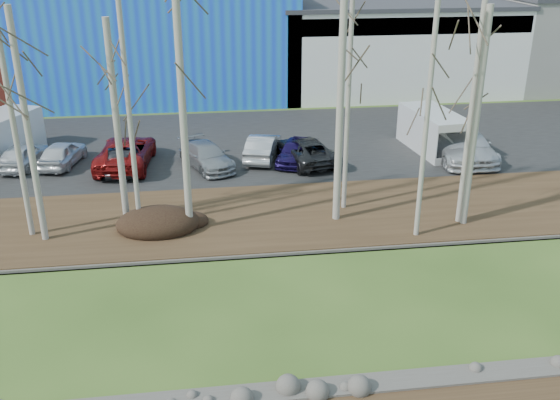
{
  "coord_description": "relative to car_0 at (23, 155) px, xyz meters",
  "views": [
    {
      "loc": [
        -3.43,
        -10.29,
        11.46
      ],
      "look_at": [
        -0.59,
        10.59,
        2.5
      ],
      "focal_mm": 40.0,
      "sensor_mm": 36.0,
      "label": 1
    }
  ],
  "objects": [
    {
      "name": "near_bank_rocks",
      "position": [
        12.69,
        -19.3,
        -0.8
      ],
      "size": [
        80.0,
        0.8,
        0.5
      ],
      "primitive_type": null,
      "color": "#47423D",
      "rests_on": "ground"
    },
    {
      "name": "river",
      "position": [
        12.69,
        -15.2,
        -0.8
      ],
      "size": [
        80.0,
        8.0,
        0.9
      ],
      "primitive_type": null,
      "color": "black",
      "rests_on": "ground"
    },
    {
      "name": "far_bank_rocks",
      "position": [
        12.69,
        -11.1,
        -0.8
      ],
      "size": [
        80.0,
        0.8,
        0.46
      ],
      "primitive_type": null,
      "color": "#47423D",
      "rests_on": "ground"
    },
    {
      "name": "far_bank",
      "position": [
        12.69,
        -7.9,
        -0.72
      ],
      "size": [
        80.0,
        7.0,
        0.15
      ],
      "primitive_type": "cube",
      "color": "#382616",
      "rests_on": "ground"
    },
    {
      "name": "parking_lot",
      "position": [
        12.69,
        2.6,
        -0.73
      ],
      "size": [
        80.0,
        14.0,
        0.14
      ],
      "primitive_type": "cube",
      "color": "black",
      "rests_on": "ground"
    },
    {
      "name": "building_blue",
      "position": [
        6.69,
        16.6,
        3.36
      ],
      "size": [
        20.4,
        12.24,
        8.3
      ],
      "color": "blue",
      "rests_on": "ground"
    },
    {
      "name": "building_white",
      "position": [
        24.69,
        16.59,
        2.62
      ],
      "size": [
        18.36,
        12.24,
        6.8
      ],
      "color": "silver",
      "rests_on": "ground"
    },
    {
      "name": "dirt_mound",
      "position": [
        7.38,
        -8.71,
        -0.31
      ],
      "size": [
        3.47,
        2.45,
        0.68
      ],
      "primitive_type": "ellipsoid",
      "color": "black",
      "rests_on": "far_bank"
    },
    {
      "name": "birch_0",
      "position": [
        2.89,
        -9.02,
        3.91
      ],
      "size": [
        0.25,
        0.25,
        9.1
      ],
      "color": "#A6A396",
      "rests_on": "far_bank"
    },
    {
      "name": "birch_1",
      "position": [
        2.26,
        -8.5,
        5.08
      ],
      "size": [
        0.22,
        0.22,
        11.44
      ],
      "color": "#A6A396",
      "rests_on": "far_bank"
    },
    {
      "name": "birch_2",
      "position": [
        5.98,
        -7.51,
        3.59
      ],
      "size": [
        0.28,
        0.28,
        8.47
      ],
      "color": "#A6A396",
      "rests_on": "far_bank"
    },
    {
      "name": "birch_3",
      "position": [
        6.61,
        -8.36,
        4.61
      ],
      "size": [
        0.2,
        0.2,
        10.52
      ],
      "color": "#A6A396",
      "rests_on": "far_bank"
    },
    {
      "name": "birch_4",
      "position": [
        8.7,
        -8.93,
        4.45
      ],
      "size": [
        0.3,
        0.3,
        10.19
      ],
      "color": "#A6A396",
      "rests_on": "far_bank"
    },
    {
      "name": "birch_5",
      "position": [
        15.58,
        -7.52,
        3.99
      ],
      "size": [
        0.2,
        0.2,
        9.27
      ],
      "color": "#A6A396",
      "rests_on": "far_bank"
    },
    {
      "name": "birch_6",
      "position": [
        17.89,
        -10.65,
        4.6
      ],
      "size": [
        0.2,
        0.2,
        10.5
      ],
      "color": "#A6A396",
      "rests_on": "far_bank"
    },
    {
      "name": "birch_7",
      "position": [
        14.98,
        -8.66,
        5.23
      ],
      "size": [
        0.3,
        0.3,
        11.76
      ],
      "color": "#A6A396",
      "rests_on": "far_bank"
    },
    {
      "name": "birch_8",
      "position": [
        20.27,
        -9.83,
        3.84
      ],
      "size": [
        0.28,
        0.28,
        8.97
      ],
      "color": "#A6A396",
      "rests_on": "far_bank"
    },
    {
      "name": "birch_9",
      "position": [
        20.13,
        -9.63,
        4.68
      ],
      "size": [
        0.23,
        0.23,
        10.66
      ],
      "color": "#A6A396",
      "rests_on": "far_bank"
    },
    {
      "name": "car_0",
      "position": [
        0.0,
        0.0,
        0.0
      ],
      "size": [
        2.3,
        4.09,
        1.31
      ],
      "primitive_type": "imported",
      "rotation": [
        0.0,
        0.0,
        2.94
      ],
      "color": "silver",
      "rests_on": "parking_lot"
    },
    {
      "name": "car_1",
      "position": [
        5.21,
        -1.35,
        -0.02
      ],
      "size": [
        1.48,
        3.92,
        1.28
      ],
      "primitive_type": "imported",
      "rotation": [
        0.0,
        0.0,
        3.18
      ],
      "color": "black",
      "rests_on": "parking_lot"
    },
    {
      "name": "car_2",
      "position": [
        5.39,
        -0.61,
        0.12
      ],
      "size": [
        3.08,
        5.83,
        1.56
      ],
      "primitive_type": "imported",
      "rotation": [
        0.0,
        0.0,
        3.05
      ],
      "color": "maroon",
      "rests_on": "parking_lot"
    },
    {
      "name": "car_3",
      "position": [
        9.6,
        -1.37,
        -0.02
      ],
      "size": [
        3.31,
        4.72,
        1.27
      ],
      "primitive_type": "imported",
      "rotation": [
        0.0,
        0.0,
        0.39
      ],
      "color": "gray",
      "rests_on": "parking_lot"
    },
    {
      "name": "car_4",
      "position": [
        14.34,
        -1.24,
        -0.02
      ],
      "size": [
        2.81,
        4.03,
        1.28
      ],
      "primitive_type": "imported",
      "rotation": [
        0.0,
        0.0,
        -0.39
      ],
      "color": "#180F42",
      "rests_on": "parking_lot"
    },
    {
      "name": "car_5",
      "position": [
        12.71,
        -0.42,
        0.03
      ],
      "size": [
        2.57,
        4.4,
        1.37
      ],
      "primitive_type": "imported",
      "rotation": [
        0.0,
        0.0,
        2.85
      ],
      "color": "#AAAAAC",
      "rests_on": "parking_lot"
    },
    {
      "name": "car_6",
      "position": [
        14.91,
        -1.29,
        0.02
      ],
      "size": [
        3.2,
        5.22,
        1.35
      ],
      "primitive_type": "imported",
      "rotation": [
        0.0,
        0.0,
        3.35
      ],
      "color": "black",
      "rests_on": "parking_lot"
    },
    {
      "name": "car_7",
      "position": [
        23.8,
        -1.9,
        0.11
      ],
      "size": [
        2.36,
        5.34,
        1.52
      ],
      "primitive_type": "imported",
      "rotation": [
        0.0,
        0.0,
        -0.04
      ],
      "color": "#BABBBC",
      "rests_on": "parking_lot"
    },
    {
      "name": "car_8",
      "position": [
        2.01,
        0.0,
        0.0
      ],
      "size": [
        2.3,
        4.09,
        1.31
      ],
      "primitive_type": "imported",
      "rotation": [
        0.0,
        0.0,
        2.94
      ],
      "color": "silver",
      "rests_on": "parking_lot"
    },
    {
      "name": "car_9",
      "position": [
        23.0,
        -1.9,
        0.11
      ],
      "size": [
        2.36,
        5.34,
        1.52
      ],
      "primitive_type": "imported",
      "rotation": [
        0.0,
        0.0,
        -0.04
      ],
      "color": "#BABBBC",
      "rests_on": "parking_lot"
    },
    {
      "name": "van_white",
      "position": [
        22.45,
        -0.41,
        0.46
      ],
      "size": [
        2.64,
        5.29,
        2.23
      ],
      "rotation": [
        0.0,
        0.0,
        0.1
      ],
      "color": "white",
      "rests_on": "parking_lot"
    }
  ]
}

